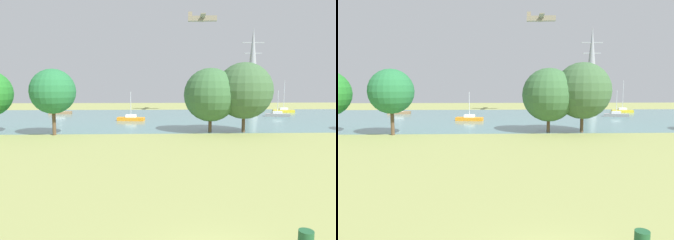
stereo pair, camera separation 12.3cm
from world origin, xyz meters
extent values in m
plane|color=#8C9351|center=(0.00, 22.00, 0.00)|extent=(160.00, 160.00, 0.00)
cube|color=slate|center=(0.00, 50.00, 0.01)|extent=(140.00, 40.00, 0.02)
cube|color=gray|center=(22.43, 51.08, 0.32)|extent=(5.02, 3.03, 0.60)
cube|color=white|center=(22.43, 51.08, 0.87)|extent=(2.07, 1.64, 0.50)
cylinder|color=silver|center=(22.43, 51.08, 2.95)|extent=(0.10, 0.10, 4.66)
cube|color=orange|center=(-6.49, 45.01, 0.32)|extent=(4.99, 2.32, 0.60)
cube|color=white|center=(-6.49, 45.01, 0.87)|extent=(1.96, 1.40, 0.50)
cylinder|color=silver|center=(-6.49, 45.01, 2.89)|extent=(0.10, 0.10, 4.54)
cube|color=yellow|center=(27.77, 60.71, 0.32)|extent=(4.99, 2.30, 0.60)
cube|color=white|center=(27.77, 60.71, 0.87)|extent=(1.96, 1.39, 0.50)
cylinder|color=silver|center=(27.77, 60.71, 4.04)|extent=(0.10, 0.10, 6.84)
cube|color=brown|center=(-22.97, 58.40, 0.32)|extent=(4.96, 2.13, 0.60)
cube|color=white|center=(-22.97, 58.40, 0.87)|extent=(1.93, 1.33, 0.50)
cylinder|color=silver|center=(-22.97, 58.40, 2.88)|extent=(0.10, 0.10, 4.51)
cylinder|color=brown|center=(-14.85, 29.44, 1.78)|extent=(0.44, 0.44, 3.55)
sphere|color=#266D3C|center=(-14.85, 29.44, 5.51)|extent=(5.60, 5.60, 5.60)
cylinder|color=brown|center=(5.14, 30.83, 1.27)|extent=(0.44, 0.44, 2.55)
sphere|color=#376338|center=(5.14, 30.83, 5.01)|extent=(7.04, 7.04, 7.04)
cylinder|color=brown|center=(9.58, 30.68, 1.47)|extent=(0.44, 0.44, 2.95)
sphere|color=#3B5F38|center=(9.58, 30.68, 5.56)|extent=(7.45, 7.45, 7.45)
cone|color=gray|center=(26.11, 79.48, 11.61)|extent=(4.40, 4.40, 23.21)
cube|color=gray|center=(26.11, 79.48, 18.57)|extent=(6.40, 0.30, 0.30)
cube|color=gray|center=(26.11, 79.48, 15.57)|extent=(5.20, 0.30, 0.30)
cube|color=gray|center=(8.43, 60.58, 21.11)|extent=(6.48, 1.73, 1.10)
cube|color=gray|center=(8.43, 60.58, 21.31)|extent=(1.93, 8.47, 0.16)
cube|color=gray|center=(5.72, 60.85, 21.91)|extent=(0.91, 0.21, 1.50)
camera|label=1|loc=(-2.06, -9.11, 6.19)|focal=32.61mm
camera|label=2|loc=(-1.94, -9.12, 6.19)|focal=32.61mm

